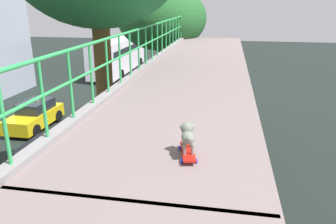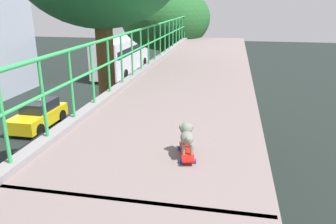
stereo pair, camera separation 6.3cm
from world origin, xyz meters
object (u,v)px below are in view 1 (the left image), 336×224
object	(u,v)px
car_yellow_cab_sixth	(35,115)
toy_skateboard	(188,152)
small_dog	(188,134)
car_green_fifth	(47,158)
city_bus	(118,54)

from	to	relation	value
car_yellow_cab_sixth	toy_skateboard	distance (m)	16.75
car_yellow_cab_sixth	small_dog	xyz separation A→B (m)	(10.22, -12.46, 4.66)
car_yellow_cab_sixth	toy_skateboard	size ratio (longest dim) A/B	6.78
car_green_fifth	city_bus	size ratio (longest dim) A/B	0.39
city_bus	toy_skateboard	distance (m)	30.06
city_bus	small_dog	xyz separation A→B (m)	(10.35, -28.00, 3.44)
car_green_fifth	car_yellow_cab_sixth	xyz separation A→B (m)	(-3.44, 4.72, 0.05)
car_green_fifth	car_yellow_cab_sixth	world-z (taller)	car_yellow_cab_sixth
car_yellow_cab_sixth	city_bus	world-z (taller)	city_bus
car_green_fifth	small_dog	distance (m)	11.32
toy_skateboard	small_dog	xyz separation A→B (m)	(-0.01, 0.03, 0.21)
car_green_fifth	city_bus	bearing A→B (deg)	99.99
car_green_fifth	toy_skateboard	bearing A→B (deg)	-48.83
city_bus	small_dog	world-z (taller)	small_dog
city_bus	car_yellow_cab_sixth	bearing A→B (deg)	-89.53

